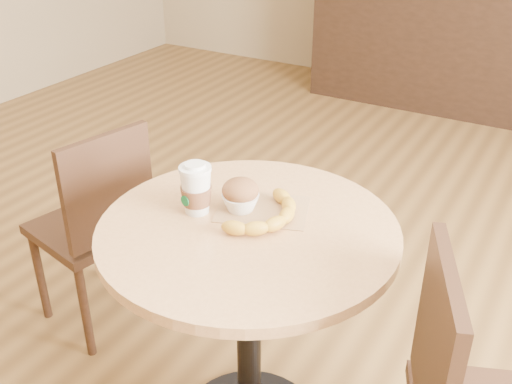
% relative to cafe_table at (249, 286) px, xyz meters
% --- Properties ---
extents(cafe_table, '(0.78, 0.78, 0.75)m').
position_rel_cafe_table_xyz_m(cafe_table, '(0.00, 0.00, 0.00)').
color(cafe_table, black).
rests_on(cafe_table, ground).
extents(chair_left, '(0.43, 0.43, 0.81)m').
position_rel_cafe_table_xyz_m(chair_left, '(-0.73, 0.16, -0.11)').
color(chair_left, '#382113').
rests_on(chair_left, ground).
extents(service_counter, '(2.30, 0.65, 1.04)m').
position_rel_cafe_table_xyz_m(service_counter, '(-0.12, 3.27, -0.04)').
color(service_counter, black).
rests_on(service_counter, ground).
extents(kraft_bag, '(0.29, 0.25, 0.00)m').
position_rel_cafe_table_xyz_m(kraft_bag, '(-0.01, 0.09, 0.19)').
color(kraft_bag, '#A47B4F').
rests_on(kraft_bag, cafe_table).
extents(coffee_cup, '(0.08, 0.09, 0.14)m').
position_rel_cafe_table_xyz_m(coffee_cup, '(-0.15, -0.01, 0.25)').
color(coffee_cup, silver).
rests_on(coffee_cup, cafe_table).
extents(muffin, '(0.10, 0.10, 0.09)m').
position_rel_cafe_table_xyz_m(muffin, '(-0.06, 0.06, 0.24)').
color(muffin, white).
rests_on(muffin, kraft_bag).
extents(banana, '(0.21, 0.30, 0.04)m').
position_rel_cafe_table_xyz_m(banana, '(0.04, 0.05, 0.21)').
color(banana, gold).
rests_on(banana, kraft_bag).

